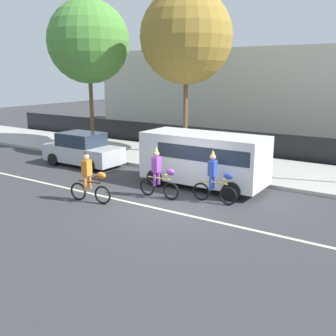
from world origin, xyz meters
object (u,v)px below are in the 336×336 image
object	(u,v)px
parade_cyclist_cobalt	(215,180)
parked_car_silver	(83,150)
parked_van_white	(205,156)
parade_cyclist_orange	(90,180)
parade_cyclist_purple	(159,176)

from	to	relation	value
parade_cyclist_cobalt	parked_car_silver	bearing A→B (deg)	168.67
parade_cyclist_cobalt	parked_van_white	distance (m)	2.02
parade_cyclist_orange	parade_cyclist_purple	distance (m)	2.51
parade_cyclist_orange	parked_van_white	world-z (taller)	parked_van_white
parked_car_silver	parade_cyclist_cobalt	bearing A→B (deg)	-11.33
parade_cyclist_orange	parade_cyclist_purple	xyz separation A→B (m)	(1.77, 1.79, 0.00)
parade_cyclist_orange	parade_cyclist_purple	size ratio (longest dim) A/B	1.00
parade_cyclist_orange	parked_car_silver	xyz separation A→B (m)	(-4.42, 4.04, -0.06)
parked_car_silver	parade_cyclist_purple	bearing A→B (deg)	-20.00
parade_cyclist_purple	parked_van_white	distance (m)	2.33
parade_cyclist_orange	parked_van_white	xyz separation A→B (m)	(2.55, 3.94, 0.44)
parade_cyclist_purple	parked_car_silver	bearing A→B (deg)	160.00
parade_cyclist_purple	parade_cyclist_cobalt	xyz separation A→B (m)	(2.00, 0.61, 0.00)
parade_cyclist_orange	parked_van_white	bearing A→B (deg)	57.14
parade_cyclist_purple	parade_cyclist_cobalt	world-z (taller)	same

